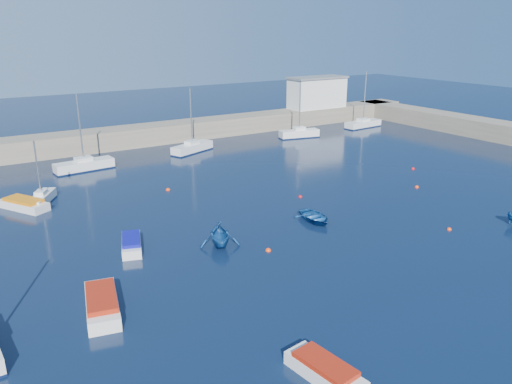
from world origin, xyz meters
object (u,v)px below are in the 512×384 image
sailboat_7 (299,133)px  motorboat_1 (131,244)px  dinghy_left (220,234)px  sailboat_8 (363,124)px  sailboat_3 (42,199)px  sailboat_5 (84,165)px  motorboat_3 (325,371)px  sailboat_6 (192,148)px  dinghy_center (315,217)px  motorboat_2 (24,204)px  harbor_office (317,93)px  motorboat_0 (102,303)px

sailboat_7 → motorboat_1: size_ratio=1.96×
dinghy_left → sailboat_8: bearing=55.3°
sailboat_3 → motorboat_1: bearing=-45.3°
sailboat_5 → motorboat_1: 24.20m
sailboat_7 → motorboat_3: 54.62m
sailboat_6 → dinghy_center: (-1.93, -28.38, -0.24)m
motorboat_1 → dinghy_left: (5.91, -2.94, 0.48)m
sailboat_5 → sailboat_8: bearing=-92.8°
sailboat_6 → motorboat_1: bearing=123.6°
dinghy_center → sailboat_8: bearing=46.2°
motorboat_2 → motorboat_3: (8.28, -32.82, -0.02)m
harbor_office → motorboat_0: 64.28m
motorboat_2 → sailboat_8: bearing=-17.7°
sailboat_6 → harbor_office: bearing=-96.0°
sailboat_8 → motorboat_0: size_ratio=1.71×
motorboat_1 → dinghy_center: (15.20, -2.88, -0.06)m
sailboat_6 → motorboat_0: sailboat_6 is taller
motorboat_1 → motorboat_2: motorboat_2 is taller
sailboat_5 → sailboat_8: size_ratio=0.97×
sailboat_7 → dinghy_center: sailboat_7 is taller
motorboat_1 → harbor_office: bearing=55.2°
harbor_office → sailboat_6: 29.22m
sailboat_5 → motorboat_0: bearing=162.2°
motorboat_3 → dinghy_center: bearing=45.0°
motorboat_3 → dinghy_left: 16.39m
motorboat_1 → motorboat_3: 19.25m
sailboat_5 → motorboat_0: 32.29m
sailboat_3 → sailboat_8: size_ratio=0.67×
sailboat_7 → sailboat_3: bearing=118.2°
sailboat_5 → motorboat_1: sailboat_5 is taller
sailboat_6 → motorboat_3: 46.77m
sailboat_8 → motorboat_3: size_ratio=2.11×
motorboat_2 → dinghy_center: (20.61, -16.67, -0.09)m
harbor_office → motorboat_3: harbor_office is taller
sailboat_5 → harbor_office: bearing=-82.4°
sailboat_7 → dinghy_center: (-19.56, -28.19, -0.28)m
motorboat_1 → dinghy_center: size_ratio=1.11×
motorboat_0 → motorboat_2: size_ratio=1.04×
sailboat_8 → motorboat_2: bearing=97.9°
sailboat_3 → motorboat_2: 1.73m
sailboat_7 → motorboat_2: (-40.17, -11.52, -0.19)m
motorboat_2 → motorboat_3: size_ratio=1.19×
dinghy_left → motorboat_3: bearing=-79.6°
sailboat_3 → sailboat_8: sailboat_8 is taller
motorboat_0 → dinghy_center: motorboat_0 is taller
motorboat_2 → dinghy_center: 26.50m
sailboat_6 → motorboat_2: 25.40m
motorboat_1 → dinghy_left: size_ratio=1.18×
sailboat_5 → sailboat_6: sailboat_5 is taller
motorboat_1 → motorboat_3: (2.87, -19.04, 0.00)m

